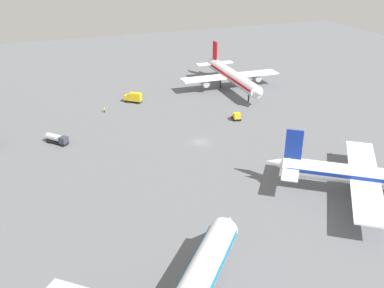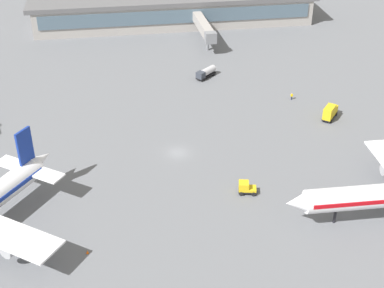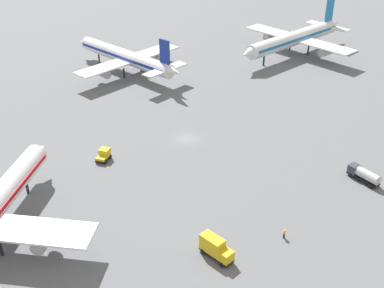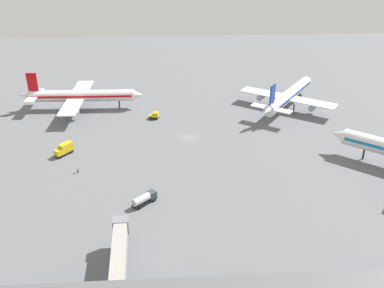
# 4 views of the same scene
# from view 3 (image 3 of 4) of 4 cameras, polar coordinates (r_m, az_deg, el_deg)

# --- Properties ---
(ground) EXTENTS (288.00, 288.00, 0.00)m
(ground) POSITION_cam_3_polar(r_m,az_deg,el_deg) (104.40, -0.64, 0.60)
(ground) COLOR slate
(airplane_taxiing) EXTENTS (39.76, 36.11, 14.74)m
(airplane_taxiing) POSITION_cam_3_polar(r_m,az_deg,el_deg) (157.35, 12.20, 12.25)
(airplane_taxiing) COLOR white
(airplane_taxiing) RESTS_ON ground
(airplane_distant) EXTENTS (31.43, 37.14, 13.23)m
(airplane_distant) POSITION_cam_3_polar(r_m,az_deg,el_deg) (140.12, -7.85, 10.26)
(airplane_distant) COLOR white
(airplane_distant) RESTS_ON ground
(catering_truck) EXTENTS (4.97, 5.57, 3.30)m
(catering_truck) POSITION_cam_3_polar(r_m,az_deg,el_deg) (73.35, 2.82, -12.28)
(catering_truck) COLOR black
(catering_truck) RESTS_ON ground
(baggage_tug) EXTENTS (3.52, 2.78, 2.30)m
(baggage_tug) POSITION_cam_3_polar(r_m,az_deg,el_deg) (97.96, -10.48, -1.27)
(baggage_tug) COLOR black
(baggage_tug) RESTS_ON ground
(fuel_truck) EXTENTS (5.94, 5.64, 2.50)m
(fuel_truck) POSITION_cam_3_polar(r_m,az_deg,el_deg) (95.38, 19.84, -3.45)
(fuel_truck) COLOR black
(fuel_truck) RESTS_ON ground
(ground_crew_worker) EXTENTS (0.54, 0.54, 1.67)m
(ground_crew_worker) POSITION_cam_3_polar(r_m,az_deg,el_deg) (78.43, 10.95, -10.45)
(ground_crew_worker) COLOR #1E2338
(ground_crew_worker) RESTS_ON ground
(safety_cone_near_gate) EXTENTS (0.44, 0.44, 0.60)m
(safety_cone_near_gate) POSITION_cam_3_polar(r_m,az_deg,el_deg) (126.01, -12.04, 5.40)
(safety_cone_near_gate) COLOR #EA590C
(safety_cone_near_gate) RESTS_ON ground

